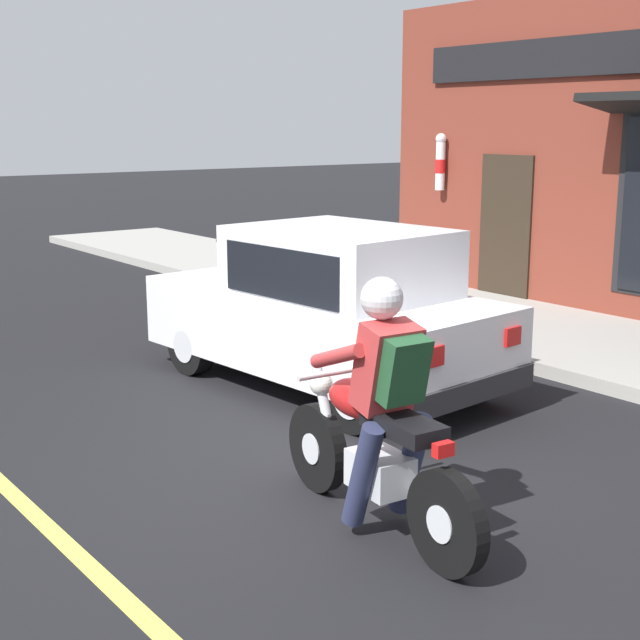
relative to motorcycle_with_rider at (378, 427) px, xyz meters
The scene contains 5 objects.
ground_plane 1.16m from the motorcycle_with_rider, 81.33° to the left, with size 80.00×80.00×0.00m, color black.
sidewalk_curb 6.30m from the motorcycle_with_rider, 38.79° to the left, with size 2.60×22.00×0.14m, color #9E9B93.
motorcycle_with_rider is the anchor object (origin of this frame).
car_hatchback 3.14m from the motorcycle_with_rider, 57.94° to the left, with size 1.94×3.90×1.57m.
fire_hydrant 7.96m from the motorcycle_with_rider, 47.11° to the left, with size 0.36×0.24×0.88m.
Camera 1 is at (-3.62, -4.87, 2.51)m, focal length 50.00 mm.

